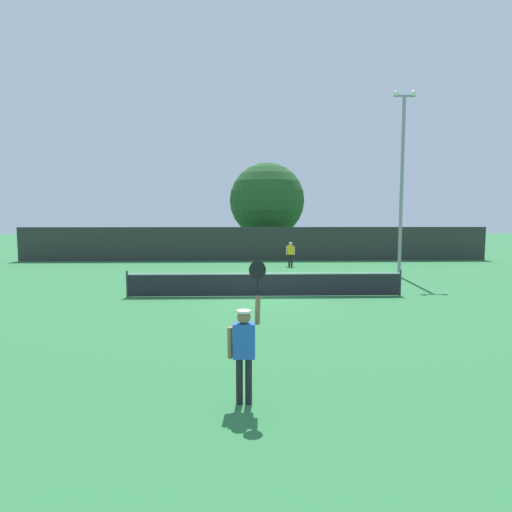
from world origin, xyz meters
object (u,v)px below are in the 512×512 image
(tennis_ball, at_px, (250,287))
(parked_car_near, at_px, (162,243))
(large_tree, at_px, (267,201))
(player_serving, at_px, (245,342))
(player_receiving, at_px, (290,252))
(light_pole, at_px, (402,174))

(tennis_ball, height_order, parked_car_near, parked_car_near)
(parked_car_near, bearing_deg, large_tree, -17.23)
(player_serving, height_order, parked_car_near, player_serving)
(player_receiving, relative_size, large_tree, 0.20)
(large_tree, relative_size, parked_car_near, 1.79)
(player_receiving, height_order, light_pole, light_pole)
(tennis_ball, relative_size, large_tree, 0.01)
(large_tree, bearing_deg, player_receiving, -83.55)
(player_serving, distance_m, player_receiving, 20.60)
(light_pole, relative_size, large_tree, 1.27)
(player_receiving, bearing_deg, parked_car_near, -49.68)
(player_receiving, distance_m, light_pole, 8.48)
(player_serving, relative_size, light_pole, 0.26)
(tennis_ball, distance_m, light_pole, 10.30)
(player_receiving, bearing_deg, tennis_ball, 71.48)
(player_serving, height_order, tennis_ball, player_serving)
(large_tree, bearing_deg, player_serving, -93.94)
(player_serving, distance_m, large_tree, 29.63)
(player_receiving, relative_size, tennis_ball, 22.76)
(light_pole, relative_size, parked_car_near, 2.27)
(player_receiving, xyz_separation_m, light_pole, (5.32, -4.84, 4.50))
(player_receiving, xyz_separation_m, tennis_ball, (-2.77, -8.25, -0.90))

